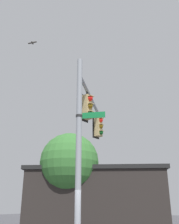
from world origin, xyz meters
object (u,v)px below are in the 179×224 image
(bird_flying, at_px, (32,43))
(street_name_sign, at_px, (87,116))
(traffic_light_nearest_pole, at_px, (87,107))
(traffic_light_mid_inner, at_px, (99,127))

(bird_flying, bearing_deg, street_name_sign, 117.97)
(traffic_light_nearest_pole, relative_size, street_name_sign, 1.35)
(traffic_light_mid_inner, height_order, bird_flying, bird_flying)
(street_name_sign, height_order, bird_flying, bird_flying)
(traffic_light_nearest_pole, distance_m, street_name_sign, 1.70)
(street_name_sign, xyz_separation_m, bird_flying, (1.13, -2.12, 3.46))
(traffic_light_mid_inner, distance_m, bird_flying, 5.60)
(traffic_light_nearest_pole, relative_size, bird_flying, 3.75)
(traffic_light_nearest_pole, distance_m, traffic_light_mid_inner, 3.10)
(street_name_sign, relative_size, bird_flying, 2.77)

